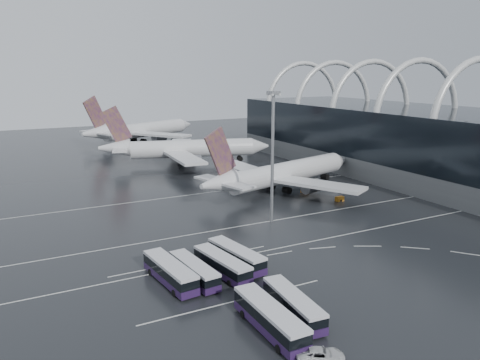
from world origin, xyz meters
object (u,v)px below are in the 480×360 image
bus_row_far_c (293,304)px  gse_cart_belly_a (340,199)px  bus_row_near_b (194,270)px  airliner_main (281,174)px  floodlight_mast (273,141)px  gse_cart_belly_b (311,183)px  bus_row_near_d (236,256)px  airliner_gate_c (140,131)px  bus_row_far_b (270,318)px  airliner_gate_b (184,149)px  bus_row_near_c (222,264)px  van_curve_a (320,355)px  bus_row_near_a (170,272)px  gse_cart_belly_e (305,190)px

bus_row_far_c → gse_cart_belly_a: 57.87m
bus_row_near_b → airliner_main: bearing=-51.1°
floodlight_mast → gse_cart_belly_b: size_ratio=11.04×
gse_cart_belly_b → bus_row_near_d: bearing=-138.2°
airliner_gate_c → bus_row_far_b: size_ratio=4.25×
airliner_gate_b → bus_row_near_c: 91.11m
airliner_gate_b → bus_row_far_c: (-24.42, -102.68, -3.37)m
bus_row_far_c → van_curve_a: size_ratio=2.33×
airliner_gate_c → bus_row_far_c: (-24.84, -156.70, -3.71)m
bus_row_far_c → bus_row_near_c: bearing=14.4°
bus_row_far_b → bus_row_near_b: bearing=9.4°
bus_row_near_a → van_curve_a: size_ratio=2.51×
bus_row_near_c → gse_cart_belly_e: bearing=-57.0°
gse_cart_belly_e → gse_cart_belly_b: bearing=41.6°
airliner_gate_c → floodlight_mast: 122.70m
van_curve_a → gse_cart_belly_b: 81.37m
bus_row_near_c → gse_cart_belly_a: bearing=-68.3°
bus_row_near_d → floodlight_mast: floodlight_mast is taller
gse_cart_belly_a → gse_cart_belly_b: (3.35, 16.11, 0.12)m
bus_row_near_a → airliner_gate_b: bearing=-28.2°
airliner_gate_b → bus_row_near_c: airliner_gate_b is taller
airliner_gate_b → gse_cart_belly_a: (16.71, -61.99, -4.49)m
bus_row_far_b → bus_row_far_c: 4.91m
floodlight_mast → gse_cart_belly_e: size_ratio=13.40×
van_curve_a → floodlight_mast: bearing=3.9°
bus_row_far_c → airliner_main: bearing=-26.5°
bus_row_near_a → bus_row_far_c: bearing=-152.8°
bus_row_far_b → bus_row_far_c: size_ratio=1.08×
bus_row_near_c → bus_row_far_c: bearing=-178.3°
bus_row_far_b → gse_cart_belly_b: (49.07, 58.55, -1.16)m
bus_row_far_c → gse_cart_belly_b: (44.49, 56.79, -1.00)m
airliner_gate_b → bus_row_near_b: bearing=-94.0°
airliner_main → gse_cart_belly_e: 7.49m
floodlight_mast → gse_cart_belly_b: 38.17m
bus_row_near_b → bus_row_near_c: size_ratio=0.95×
bus_row_far_c → floodlight_mast: size_ratio=0.46×
airliner_main → bus_row_near_b: 56.79m
airliner_gate_c → bus_row_near_b: (-32.18, -140.88, -3.76)m
bus_row_near_d → airliner_gate_c: bearing=-18.2°
bus_row_near_a → bus_row_near_d: size_ratio=1.04×
airliner_gate_b → bus_row_near_c: bearing=-91.2°
bus_row_far_b → airliner_main: bearing=-33.3°
gse_cart_belly_b → bus_row_near_a: bearing=-144.0°
airliner_main → bus_row_near_c: airliner_main is taller
bus_row_near_a → bus_row_near_c: bearing=-102.2°
bus_row_near_a → gse_cart_belly_e: bus_row_near_a is taller
airliner_main → bus_row_far_c: (-33.48, -55.17, -3.05)m
airliner_main → gse_cart_belly_b: size_ratio=22.28×
airliner_gate_c → bus_row_far_b: 161.20m
bus_row_near_a → gse_cart_belly_e: 60.36m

